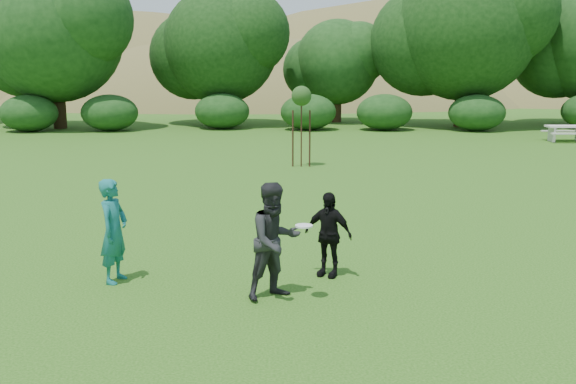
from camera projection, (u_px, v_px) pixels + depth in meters
The scene contains 9 objects.
ground at pixel (288, 299), 9.98m from camera, with size 120.00×120.00×0.00m, color #19470C.
player_teal at pixel (114, 231), 10.63m from camera, with size 0.64×0.42×1.75m, color #166565.
player_grey at pixel (275, 241), 9.88m from camera, with size 0.89×0.69×1.83m, color #232426.
player_black at pixel (328, 234), 10.95m from camera, with size 0.86×0.36×1.47m, color black.
frisbee at pixel (304, 226), 9.65m from camera, with size 0.27×0.27×0.03m.
sapling at pixel (301, 98), 22.42m from camera, with size 0.70×0.70×2.85m.
picnic_table at pixel (566, 131), 30.14m from camera, with size 1.80×1.48×0.76m.
hillside at pixel (284, 192), 79.45m from camera, with size 150.00×72.00×52.00m.
tree_row at pixel (344, 42), 37.15m from camera, with size 53.92×10.38×9.62m.
Camera 1 is at (0.02, -9.46, 3.59)m, focal length 40.00 mm.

